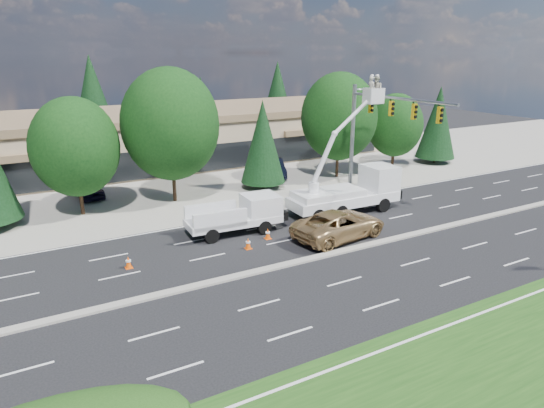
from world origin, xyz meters
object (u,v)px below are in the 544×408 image
utility_pickup (240,218)px  minivan (339,224)px  bucket_truck (353,185)px  signal_mast (371,126)px

utility_pickup → minivan: size_ratio=0.98×
utility_pickup → minivan: (5.06, -4.02, -0.07)m
minivan → utility_pickup: bearing=43.7°
utility_pickup → bucket_truck: bucket_truck is taller
utility_pickup → minivan: bearing=-34.4°
bucket_truck → signal_mast: bearing=27.4°
bucket_truck → minivan: size_ratio=1.53×
signal_mast → utility_pickup: (-11.57, -1.03, -5.08)m
signal_mast → utility_pickup: 12.68m
signal_mast → bucket_truck: (-2.42, -1.14, -3.99)m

